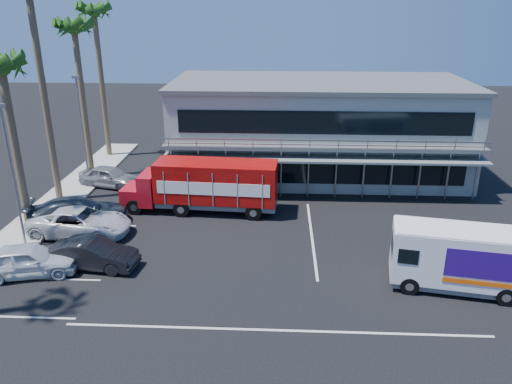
{
  "coord_description": "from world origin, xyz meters",
  "views": [
    {
      "loc": [
        -0.03,
        -23.5,
        12.96
      ],
      "look_at": [
        -1.34,
        4.19,
        2.3
      ],
      "focal_mm": 35.0,
      "sensor_mm": 36.0,
      "label": 1
    }
  ],
  "objects_px": {
    "white_van": "(462,258)",
    "parked_car_b": "(93,254)",
    "red_truck": "(206,185)",
    "parked_car_a": "(28,260)"
  },
  "relations": [
    {
      "from": "red_truck",
      "to": "white_van",
      "type": "height_order",
      "value": "red_truck"
    },
    {
      "from": "white_van",
      "to": "parked_car_a",
      "type": "xyz_separation_m",
      "value": [
        -21.14,
        0.34,
        -0.83
      ]
    },
    {
      "from": "red_truck",
      "to": "parked_car_a",
      "type": "bearing_deg",
      "value": -128.65
    },
    {
      "from": "parked_car_a",
      "to": "red_truck",
      "type": "bearing_deg",
      "value": -55.69
    },
    {
      "from": "red_truck",
      "to": "white_van",
      "type": "distance_m",
      "value": 16.01
    },
    {
      "from": "white_van",
      "to": "parked_car_b",
      "type": "xyz_separation_m",
      "value": [
        -18.14,
        1.23,
        -0.9
      ]
    },
    {
      "from": "parked_car_a",
      "to": "parked_car_b",
      "type": "bearing_deg",
      "value": -86.7
    },
    {
      "from": "parked_car_a",
      "to": "white_van",
      "type": "bearing_deg",
      "value": -104.09
    },
    {
      "from": "white_van",
      "to": "parked_car_b",
      "type": "relative_size",
      "value": 1.45
    },
    {
      "from": "red_truck",
      "to": "parked_car_a",
      "type": "distance_m",
      "value": 11.59
    }
  ]
}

